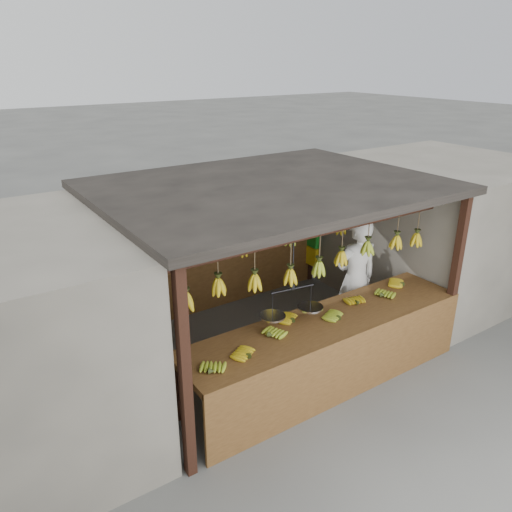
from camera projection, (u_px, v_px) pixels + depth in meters
ground at (268, 346)px, 7.22m from camera, size 80.00×80.00×0.00m
stall at (255, 209)px, 6.74m from camera, size 4.30×3.30×2.40m
neighbor_right at (437, 226)px, 8.65m from camera, size 3.00×3.00×2.30m
counter at (334, 338)px, 6.05m from camera, size 3.91×0.89×0.96m
hanging_bananas at (269, 241)px, 6.62m from camera, size 3.66×2.25×0.39m
balance_scale at (292, 309)px, 5.83m from camera, size 0.80×0.38×0.90m
vendor at (355, 279)px, 7.15m from camera, size 0.74×0.56×1.84m
bag_bundles at (313, 231)px, 8.89m from camera, size 0.08×0.26×1.29m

